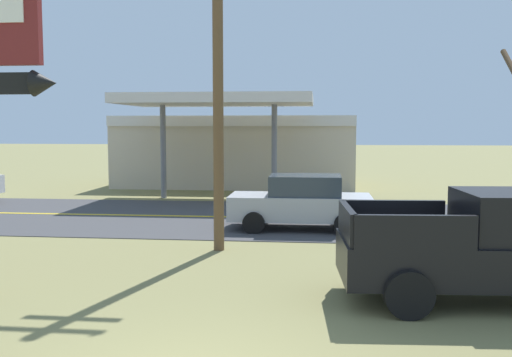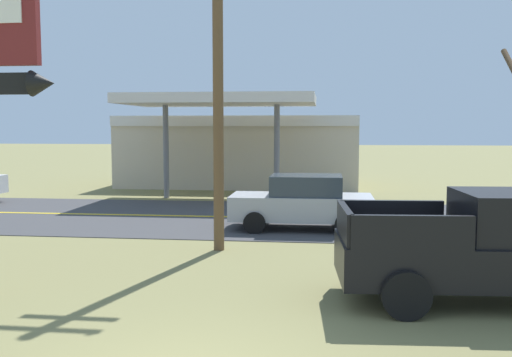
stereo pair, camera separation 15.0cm
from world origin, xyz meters
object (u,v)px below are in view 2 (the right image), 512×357
object	(u,v)px
car_silver_near_lane	(302,202)
utility_pole	(218,55)
gas_station	(240,148)
pickup_black_parked_on_lawn	(492,249)

from	to	relation	value
car_silver_near_lane	utility_pole	bearing A→B (deg)	-122.26
car_silver_near_lane	gas_station	bearing A→B (deg)	106.49
utility_pole	gas_station	distance (m)	16.15
pickup_black_parked_on_lawn	car_silver_near_lane	distance (m)	7.66
pickup_black_parked_on_lawn	car_silver_near_lane	world-z (taller)	pickup_black_parked_on_lawn
gas_station	pickup_black_parked_on_lawn	size ratio (longest dim) A/B	2.26
gas_station	car_silver_near_lane	distance (m)	13.27
utility_pole	pickup_black_parked_on_lawn	world-z (taller)	utility_pole
gas_station	car_silver_near_lane	world-z (taller)	gas_station
gas_station	pickup_black_parked_on_lawn	xyz separation A→B (m)	(7.32, -19.46, -0.98)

